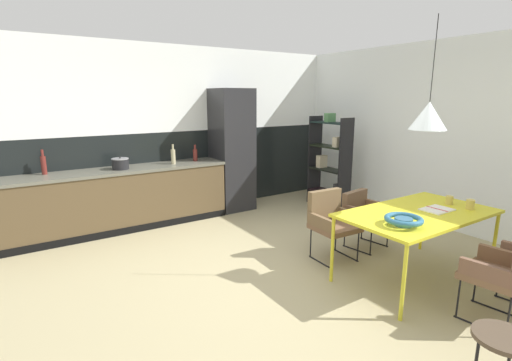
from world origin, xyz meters
TOP-DOWN VIEW (x-y plane):
  - ground_plane at (0.00, 0.00)m, footprint 7.90×7.90m
  - back_wall_splashback_dark at (0.00, 2.97)m, footprint 6.08×0.12m
  - back_wall_panel_upper at (0.00, 2.97)m, footprint 6.08×0.12m
  - side_wall_right at (2.98, 0.00)m, footprint 0.12×6.07m
  - kitchen_counter at (-1.20, 2.61)m, footprint 3.41×0.63m
  - refrigerator_column at (0.81, 2.61)m, footprint 0.60×0.60m
  - dining_table at (1.13, -0.71)m, footprint 1.64×0.93m
  - armchair_far_side at (1.37, 0.22)m, footprint 0.55×0.53m
  - armchair_head_of_table at (1.03, -1.61)m, footprint 0.54×0.53m
  - armchair_corner_seat at (0.76, 0.18)m, footprint 0.51×0.49m
  - fruit_bowl at (0.63, -0.88)m, footprint 0.35×0.35m
  - open_book at (1.35, -0.77)m, footprint 0.32×0.24m
  - mug_dark_espresso at (1.67, -0.95)m, footprint 0.13×0.08m
  - mug_glass_clear at (1.67, -0.72)m, footprint 0.12×0.08m
  - cooking_pot at (-1.04, 2.58)m, footprint 0.24×0.24m
  - bottle_vinegar_dark at (-1.99, 2.77)m, footprint 0.07×0.07m
  - bottle_spice_small at (-0.25, 2.59)m, footprint 0.07×0.07m
  - bottle_wine_green at (0.15, 2.65)m, footprint 0.07×0.07m
  - side_stool at (0.06, -2.03)m, footprint 0.36×0.36m
  - open_shelf_unit at (2.29, 1.79)m, footprint 0.30×0.78m
  - pendant_lamp_over_table_near at (1.13, -0.71)m, footprint 0.36×0.36m

SIDE VIEW (x-z plane):
  - ground_plane at x=0.00m, z-range 0.00..0.00m
  - side_stool at x=0.06m, z-range 0.20..0.68m
  - kitchen_counter at x=-1.20m, z-range 0.00..0.89m
  - armchair_far_side at x=1.37m, z-range 0.12..0.82m
  - armchair_head_of_table at x=1.03m, z-range 0.11..0.89m
  - armchair_corner_seat at x=0.76m, z-range 0.10..0.92m
  - back_wall_splashback_dark at x=0.00m, z-range 0.00..1.35m
  - dining_table at x=1.13m, z-range 0.33..1.07m
  - open_book at x=1.35m, z-range 0.74..0.76m
  - mug_glass_clear at x=1.67m, z-range 0.74..0.84m
  - mug_dark_espresso at x=1.67m, z-range 0.74..0.85m
  - fruit_bowl at x=0.63m, z-range 0.75..0.84m
  - open_shelf_unit at x=2.29m, z-range 0.02..1.65m
  - cooking_pot at x=-1.04m, z-range 0.88..1.06m
  - bottle_wine_green at x=0.15m, z-range 0.86..1.13m
  - bottle_spice_small at x=-0.25m, z-range 0.86..1.16m
  - refrigerator_column at x=0.81m, z-range 0.00..2.04m
  - bottle_vinegar_dark at x=-1.99m, z-range 0.86..1.19m
  - side_wall_right at x=2.98m, z-range 0.00..2.70m
  - pendant_lamp_over_table_near at x=1.13m, z-range 1.19..2.26m
  - back_wall_panel_upper at x=0.00m, z-range 1.35..2.70m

